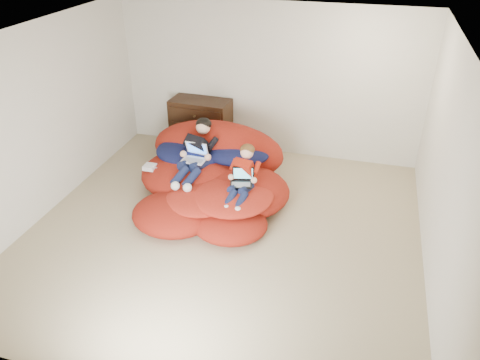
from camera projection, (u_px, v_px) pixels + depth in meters
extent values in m
cube|color=tan|center=(224.00, 238.00, 6.23)|extent=(5.10, 5.10, 0.25)
cube|color=beige|center=(268.00, 81.00, 7.63)|extent=(5.10, 0.02, 2.50)
cube|color=beige|center=(119.00, 288.00, 3.45)|extent=(5.10, 0.02, 2.50)
cube|color=beige|center=(40.00, 122.00, 6.13)|extent=(0.02, 5.10, 2.50)
cube|color=beige|center=(447.00, 173.00, 4.95)|extent=(0.02, 5.10, 2.50)
cube|color=white|center=(220.00, 37.00, 4.91)|extent=(5.10, 5.10, 0.02)
cube|color=black|center=(201.00, 125.00, 8.07)|extent=(1.03, 0.55, 0.90)
cube|color=black|center=(197.00, 145.00, 7.99)|extent=(0.90, 0.07, 0.22)
cylinder|color=#4C3F26|center=(196.00, 146.00, 7.97)|extent=(0.03, 0.06, 0.03)
cube|color=black|center=(196.00, 131.00, 7.85)|extent=(0.90, 0.07, 0.22)
cylinder|color=#4C3F26|center=(195.00, 131.00, 7.84)|extent=(0.03, 0.06, 0.03)
cube|color=black|center=(195.00, 116.00, 7.72)|extent=(0.90, 0.07, 0.22)
cylinder|color=#4C3F26|center=(195.00, 116.00, 7.70)|extent=(0.03, 0.06, 0.03)
ellipsoid|color=#9E1F11|center=(194.00, 174.00, 7.03)|extent=(1.60, 1.44, 0.58)
ellipsoid|color=#9E1F11|center=(241.00, 191.00, 6.65)|extent=(1.38, 1.34, 0.50)
ellipsoid|color=#9E1F11|center=(212.00, 199.00, 6.50)|extent=(1.38, 1.11, 0.44)
ellipsoid|color=#9E1F11|center=(174.00, 214.00, 6.26)|extent=(1.15, 1.05, 0.38)
ellipsoid|color=#9E1F11|center=(230.00, 223.00, 6.08)|extent=(1.00, 0.91, 0.33)
ellipsoid|color=#9E1F11|center=(218.00, 150.00, 7.33)|extent=(2.10, 0.93, 0.93)
ellipsoid|color=#131845|center=(192.00, 152.00, 7.11)|extent=(1.12, 0.92, 0.29)
ellipsoid|color=#131845|center=(235.00, 153.00, 6.98)|extent=(1.05, 0.73, 0.25)
ellipsoid|color=#B42819|center=(232.00, 195.00, 6.29)|extent=(1.12, 1.12, 0.20)
ellipsoid|color=#B42819|center=(199.00, 200.00, 6.26)|extent=(0.93, 0.83, 0.17)
ellipsoid|color=white|center=(199.00, 130.00, 7.46)|extent=(0.47, 0.30, 0.30)
cube|color=black|center=(200.00, 147.00, 6.87)|extent=(0.41, 0.48, 0.44)
sphere|color=#E1A98A|center=(203.00, 127.00, 6.86)|extent=(0.21, 0.21, 0.21)
ellipsoid|color=black|center=(204.00, 124.00, 6.86)|extent=(0.24, 0.22, 0.18)
cylinder|color=#121B3A|center=(188.00, 164.00, 6.70)|extent=(0.24, 0.37, 0.19)
cylinder|color=#121B3A|center=(180.00, 176.00, 6.46)|extent=(0.21, 0.35, 0.22)
sphere|color=white|center=(175.00, 186.00, 6.35)|extent=(0.13, 0.13, 0.13)
cylinder|color=#121B3A|center=(199.00, 166.00, 6.66)|extent=(0.24, 0.37, 0.19)
cylinder|color=#121B3A|center=(192.00, 178.00, 6.42)|extent=(0.21, 0.35, 0.22)
sphere|color=white|center=(187.00, 188.00, 6.30)|extent=(0.13, 0.13, 0.13)
cube|color=#B1220F|center=(245.00, 171.00, 6.35)|extent=(0.31, 0.33, 0.40)
sphere|color=#E1A98A|center=(247.00, 152.00, 6.30)|extent=(0.18, 0.18, 0.18)
ellipsoid|color=#513415|center=(247.00, 150.00, 6.30)|extent=(0.20, 0.19, 0.15)
cylinder|color=#121B3A|center=(236.00, 188.00, 6.26)|extent=(0.18, 0.31, 0.16)
cylinder|color=#121B3A|center=(230.00, 199.00, 6.05)|extent=(0.15, 0.30, 0.19)
sphere|color=white|center=(226.00, 209.00, 5.95)|extent=(0.11, 0.11, 0.11)
cylinder|color=#121B3A|center=(246.00, 189.00, 6.22)|extent=(0.18, 0.31, 0.16)
cylinder|color=#121B3A|center=(241.00, 201.00, 6.02)|extent=(0.15, 0.30, 0.19)
sphere|color=white|center=(238.00, 211.00, 5.92)|extent=(0.11, 0.11, 0.11)
cube|color=silver|center=(194.00, 160.00, 6.66)|extent=(0.34, 0.25, 0.01)
cube|color=gray|center=(193.00, 160.00, 6.65)|extent=(0.29, 0.14, 0.00)
cube|color=silver|center=(197.00, 148.00, 6.73)|extent=(0.33, 0.10, 0.22)
cube|color=#3D72D0|center=(197.00, 149.00, 6.72)|extent=(0.29, 0.08, 0.18)
cube|color=black|center=(241.00, 184.00, 6.22)|extent=(0.33, 0.27, 0.01)
cube|color=gray|center=(241.00, 184.00, 6.21)|extent=(0.27, 0.17, 0.00)
cube|color=black|center=(243.00, 173.00, 6.26)|extent=(0.29, 0.10, 0.20)
cube|color=#4B9CB0|center=(243.00, 174.00, 6.25)|extent=(0.25, 0.08, 0.17)
cube|color=silver|center=(150.00, 167.00, 6.81)|extent=(0.17, 0.17, 0.06)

